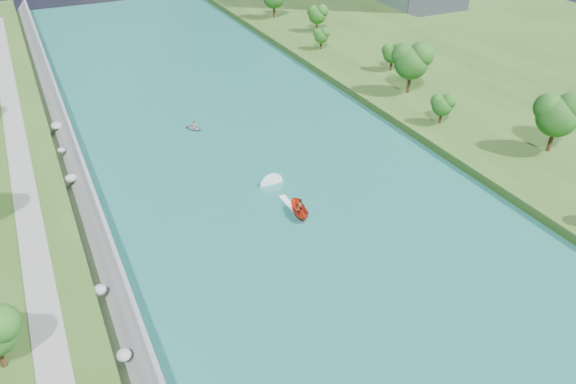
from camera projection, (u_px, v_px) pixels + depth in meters
ground at (336, 255)px, 68.00m from camera, size 260.00×260.00×0.00m
river_water at (268, 179)px, 83.23m from camera, size 55.00×240.00×0.10m
berm_east at (518, 114)px, 101.16m from camera, size 44.00×240.00×1.50m
riprap_bank at (87, 214)px, 72.20m from camera, size 4.36×236.00×4.21m
riverside_path at (28, 213)px, 69.36m from camera, size 3.00×200.00×0.10m
trees_east at (457, 88)px, 96.50m from camera, size 14.04×142.49×11.49m
motorboat at (295, 206)px, 75.53m from camera, size 3.60×19.15×2.13m
raft at (194, 127)px, 97.17m from camera, size 3.68×4.02×1.57m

